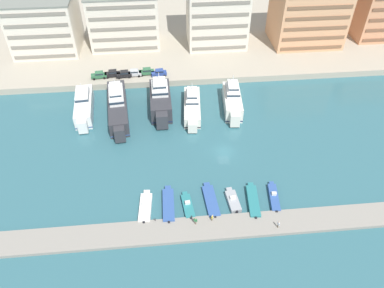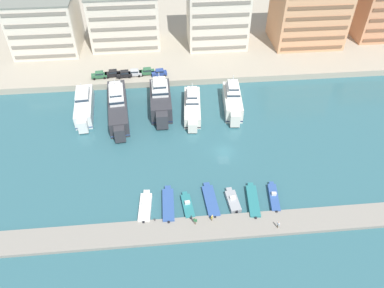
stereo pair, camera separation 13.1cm
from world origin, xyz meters
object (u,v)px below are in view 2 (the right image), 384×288
(yacht_ivory_center_left, at_px, (192,106))
(motorboat_grey_center, at_px, (233,201))
(car_green_far_left, at_px, (99,75))
(car_blue_center_right, at_px, (159,72))
(motorboat_teal_center_right, at_px, (253,201))
(pedestrian_far_side, at_px, (195,221))
(yacht_white_far_left, at_px, (84,105))
(car_green_center, at_px, (147,71))
(motorboat_blue_left, at_px, (168,205))
(car_black_left, at_px, (113,73))
(car_black_mid_left, at_px, (124,74))
(motorboat_blue_mid_right, at_px, (274,197))
(yacht_charcoal_mid_left, at_px, (161,100))
(motorboat_white_far_left, at_px, (145,207))
(motorboat_blue_center_left, at_px, (211,201))
(pedestrian_near_edge, at_px, (212,217))
(motorboat_teal_mid_left, at_px, (188,206))
(yacht_charcoal_left, at_px, (118,106))
(car_silver_center_left, at_px, (134,73))
(yacht_ivory_center, at_px, (233,100))
(pedestrian_mid_deck, at_px, (278,224))

(yacht_ivory_center_left, distance_m, motorboat_grey_center, 29.57)
(car_green_far_left, bearing_deg, car_blue_center_right, -1.18)
(motorboat_teal_center_right, distance_m, pedestrian_far_side, 12.23)
(yacht_white_far_left, xyz_separation_m, car_green_center, (15.28, 13.59, 0.55))
(motorboat_blue_left, height_order, car_black_left, car_black_left)
(motorboat_teal_center_right, xyz_separation_m, car_black_left, (-28.88, 45.16, 2.19))
(car_green_far_left, distance_m, car_blue_center_right, 16.08)
(car_black_left, height_order, car_black_mid_left, same)
(motorboat_blue_mid_right, relative_size, car_blue_center_right, 1.79)
(motorboat_blue_left, relative_size, motorboat_blue_mid_right, 1.16)
(yacht_charcoal_mid_left, height_order, motorboat_white_far_left, yacht_charcoal_mid_left)
(motorboat_blue_center_left, bearing_deg, yacht_charcoal_mid_left, 105.36)
(yacht_charcoal_mid_left, xyz_separation_m, car_green_far_left, (-16.06, 13.10, -0.01))
(car_green_far_left, bearing_deg, car_green_center, 2.70)
(motorboat_white_far_left, distance_m, motorboat_grey_center, 16.50)
(yacht_white_far_left, distance_m, yacht_charcoal_mid_left, 18.61)
(pedestrian_near_edge, bearing_deg, car_blue_center_right, 99.45)
(car_black_mid_left, bearing_deg, motorboat_teal_mid_left, -73.28)
(motorboat_blue_mid_right, bearing_deg, motorboat_blue_left, 179.96)
(motorboat_blue_mid_right, xyz_separation_m, car_green_center, (-23.87, 44.75, 2.26))
(pedestrian_far_side, bearing_deg, motorboat_teal_center_right, 20.71)
(motorboat_teal_center_right, bearing_deg, yacht_ivory_center_left, 106.50)
(yacht_charcoal_left, height_order, motorboat_blue_left, yacht_charcoal_left)
(pedestrian_near_edge, bearing_deg, car_silver_center_left, 106.87)
(motorboat_blue_mid_right, xyz_separation_m, pedestrian_near_edge, (-12.50, -4.39, 1.11))
(motorboat_grey_center, height_order, car_green_far_left, car_green_far_left)
(car_black_left, xyz_separation_m, car_blue_center_right, (12.53, -0.74, 0.00))
(car_blue_center_right, bearing_deg, motorboat_blue_mid_right, -64.90)
(yacht_white_far_left, xyz_separation_m, car_black_left, (6.09, 13.40, 0.55))
(motorboat_white_far_left, relative_size, motorboat_grey_center, 1.26)
(yacht_charcoal_mid_left, relative_size, car_black_mid_left, 3.95)
(motorboat_teal_mid_left, distance_m, motorboat_blue_center_left, 4.54)
(yacht_ivory_center_left, relative_size, yacht_ivory_center, 1.06)
(motorboat_grey_center, bearing_deg, motorboat_blue_mid_right, 0.68)
(yacht_ivory_center, bearing_deg, car_black_left, 153.51)
(yacht_ivory_center_left, relative_size, pedestrian_mid_deck, 9.84)
(motorboat_teal_mid_left, xyz_separation_m, car_black_left, (-16.49, 45.06, 2.28))
(car_green_far_left, bearing_deg, motorboat_teal_mid_left, -65.83)
(yacht_white_far_left, height_order, car_blue_center_right, yacht_white_far_left)
(pedestrian_near_edge, relative_size, pedestrian_far_side, 0.88)
(yacht_ivory_center, distance_m, car_black_mid_left, 30.58)
(yacht_white_far_left, relative_size, pedestrian_far_side, 9.60)
(car_black_mid_left, bearing_deg, pedestrian_far_side, -73.63)
(motorboat_white_far_left, distance_m, car_black_mid_left, 44.49)
(motorboat_blue_mid_right, bearing_deg, motorboat_blue_center_left, 178.30)
(yacht_charcoal_mid_left, xyz_separation_m, car_black_left, (-12.51, 13.51, -0.01))
(yacht_ivory_center, height_order, motorboat_grey_center, yacht_ivory_center)
(motorboat_blue_mid_right, bearing_deg, yacht_charcoal_mid_left, 123.49)
(motorboat_blue_left, bearing_deg, pedestrian_far_side, -46.96)
(yacht_charcoal_mid_left, relative_size, pedestrian_far_side, 9.54)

